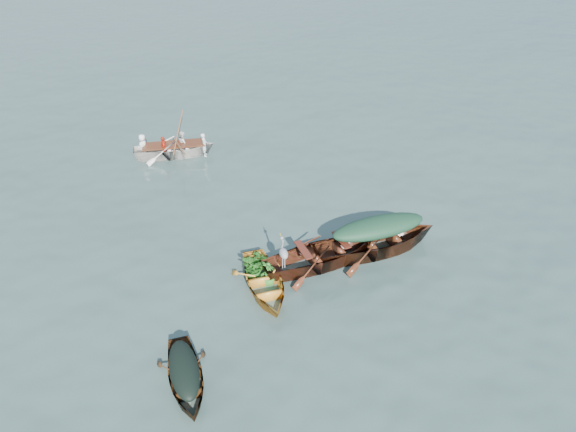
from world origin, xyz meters
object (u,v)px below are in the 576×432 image
(green_tarp_boat, at_px, (376,252))
(yellow_dinghy, at_px, (264,289))
(rowed_boat, at_px, (175,156))
(heron, at_px, (284,258))
(dark_covered_boat, at_px, (186,385))
(open_wooden_boat, at_px, (322,265))

(green_tarp_boat, bearing_deg, yellow_dinghy, 97.12)
(yellow_dinghy, bearing_deg, rowed_boat, 99.15)
(rowed_boat, distance_m, heron, 8.17)
(dark_covered_boat, bearing_deg, heron, 39.86)
(yellow_dinghy, bearing_deg, open_wooden_boat, 16.06)
(yellow_dinghy, bearing_deg, heron, 5.19)
(rowed_boat, height_order, heron, heron)
(green_tarp_boat, xyz_separation_m, open_wooden_boat, (-1.68, -0.11, 0.00))
(open_wooden_boat, bearing_deg, yellow_dinghy, 100.14)
(yellow_dinghy, distance_m, heron, 1.06)
(open_wooden_boat, relative_size, rowed_boat, 1.17)
(green_tarp_boat, distance_m, rowed_boat, 8.77)
(yellow_dinghy, xyz_separation_m, rowed_boat, (-1.45, 7.93, 0.00))
(heron, bearing_deg, rowed_boat, 103.04)
(rowed_boat, bearing_deg, open_wooden_boat, -150.68)
(yellow_dinghy, height_order, dark_covered_boat, yellow_dinghy)
(open_wooden_boat, xyz_separation_m, heron, (-1.24, -0.49, 0.90))
(yellow_dinghy, relative_size, green_tarp_boat, 0.64)
(green_tarp_boat, bearing_deg, rowed_boat, 30.30)
(heron, bearing_deg, open_wooden_boat, 20.55)
(yellow_dinghy, distance_m, dark_covered_boat, 3.46)
(dark_covered_boat, xyz_separation_m, rowed_boat, (0.94, 10.44, 0.00))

